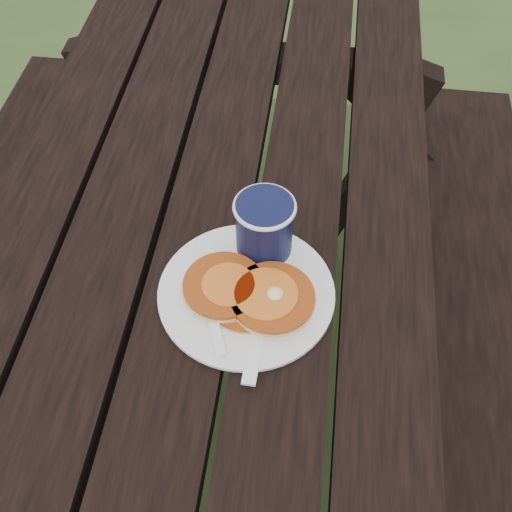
# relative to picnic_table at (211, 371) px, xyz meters

# --- Properties ---
(ground) EXTENTS (60.00, 60.00, 0.00)m
(ground) POSITION_rel_picnic_table_xyz_m (0.00, 0.00, -0.37)
(ground) COLOR #293E1A
(ground) RESTS_ON ground
(picnic_table) EXTENTS (1.36, 1.80, 0.75)m
(picnic_table) POSITION_rel_picnic_table_xyz_m (0.00, 0.00, 0.00)
(picnic_table) COLOR black
(picnic_table) RESTS_ON ground
(plate) EXTENTS (0.31, 0.31, 0.01)m
(plate) POSITION_rel_picnic_table_xyz_m (0.09, -0.06, 0.39)
(plate) COLOR white
(plate) RESTS_ON picnic_table
(pancake_stack) EXTENTS (0.20, 0.14, 0.04)m
(pancake_stack) POSITION_rel_picnic_table_xyz_m (0.09, -0.08, 0.41)
(pancake_stack) COLOR #B24A14
(pancake_stack) RESTS_ON plate
(knife) EXTENTS (0.03, 0.18, 0.00)m
(knife) POSITION_rel_picnic_table_xyz_m (0.12, -0.13, 0.39)
(knife) COLOR white
(knife) RESTS_ON plate
(fork) EXTENTS (0.09, 0.16, 0.01)m
(fork) POSITION_rel_picnic_table_xyz_m (0.05, -0.13, 0.40)
(fork) COLOR white
(fork) RESTS_ON plate
(coffee_cup) EXTENTS (0.10, 0.10, 0.11)m
(coffee_cup) POSITION_rel_picnic_table_xyz_m (0.10, 0.03, 0.44)
(coffee_cup) COLOR #0E1336
(coffee_cup) RESTS_ON picnic_table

